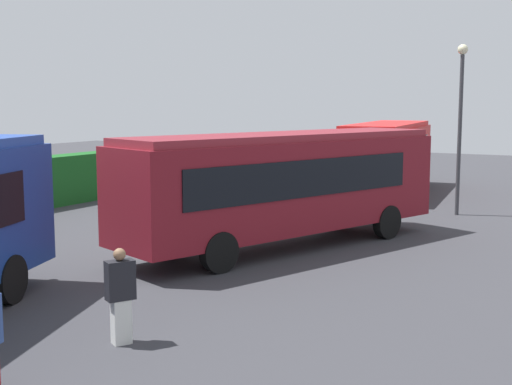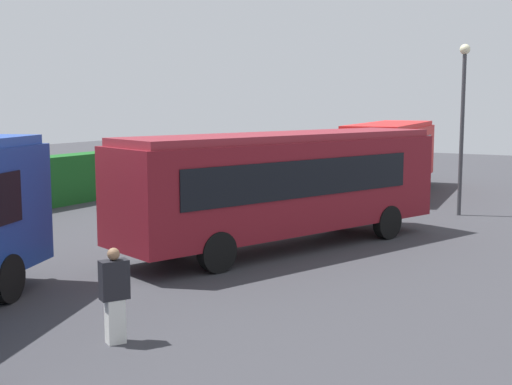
{
  "view_description": "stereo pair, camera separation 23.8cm",
  "coord_description": "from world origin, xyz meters",
  "px_view_note": "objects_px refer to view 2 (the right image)",
  "views": [
    {
      "loc": [
        -15.76,
        -10.28,
        4.07
      ],
      "look_at": [
        1.97,
        -0.41,
        1.39
      ],
      "focal_mm": 49.06,
      "sensor_mm": 36.0,
      "label": 1
    },
    {
      "loc": [
        -15.64,
        -10.49,
        4.07
      ],
      "look_at": [
        1.97,
        -0.41,
        1.39
      ],
      "focal_mm": 49.06,
      "sensor_mm": 36.0,
      "label": 2
    }
  ],
  "objects_px": {
    "bus_red": "(390,153)",
    "person_center": "(115,294)",
    "bus_maroon": "(285,182)",
    "person_right": "(350,165)",
    "lamppost": "(463,111)"
  },
  "relations": [
    {
      "from": "bus_maroon",
      "to": "lamppost",
      "type": "distance_m",
      "value": 8.71
    },
    {
      "from": "bus_maroon",
      "to": "person_center",
      "type": "relative_size",
      "value": 6.35
    },
    {
      "from": "bus_maroon",
      "to": "person_center",
      "type": "bearing_deg",
      "value": -152.7
    },
    {
      "from": "bus_red",
      "to": "person_center",
      "type": "distance_m",
      "value": 21.09
    },
    {
      "from": "person_right",
      "to": "lamppost",
      "type": "relative_size",
      "value": 0.31
    },
    {
      "from": "person_center",
      "to": "lamppost",
      "type": "distance_m",
      "value": 16.64
    },
    {
      "from": "bus_red",
      "to": "person_center",
      "type": "xyz_separation_m",
      "value": [
        -20.93,
        -2.43,
        -0.93
      ]
    },
    {
      "from": "bus_maroon",
      "to": "person_right",
      "type": "xyz_separation_m",
      "value": [
        14.18,
        3.85,
        -0.85
      ]
    },
    {
      "from": "person_right",
      "to": "lamppost",
      "type": "xyz_separation_m",
      "value": [
        -6.17,
        -6.72,
        2.73
      ]
    },
    {
      "from": "bus_maroon",
      "to": "bus_red",
      "type": "distance_m",
      "value": 12.71
    },
    {
      "from": "lamppost",
      "to": "person_right",
      "type": "bearing_deg",
      "value": 47.42
    },
    {
      "from": "bus_red",
      "to": "lamppost",
      "type": "relative_size",
      "value": 1.55
    },
    {
      "from": "bus_red",
      "to": "person_center",
      "type": "height_order",
      "value": "bus_red"
    },
    {
      "from": "person_center",
      "to": "person_right",
      "type": "distance_m",
      "value": 23.01
    },
    {
      "from": "person_center",
      "to": "lamppost",
      "type": "xyz_separation_m",
      "value": [
        16.3,
        -1.76,
        2.86
      ]
    }
  ]
}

